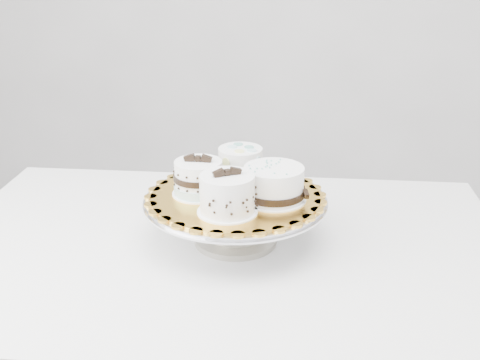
% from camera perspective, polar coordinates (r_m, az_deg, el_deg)
% --- Properties ---
extents(table, '(1.24, 0.89, 0.75)m').
position_cam_1_polar(table, '(1.27, -1.67, -9.37)').
color(table, silver).
rests_on(table, floor).
extents(cake_stand, '(0.37, 0.37, 0.10)m').
position_cam_1_polar(cake_stand, '(1.21, -0.43, -2.99)').
color(cake_stand, gray).
rests_on(cake_stand, table).
extents(cake_board, '(0.42, 0.42, 0.00)m').
position_cam_1_polar(cake_board, '(1.20, -0.43, -1.52)').
color(cake_board, gold).
rests_on(cake_board, cake_stand).
extents(cake_swirl, '(0.14, 0.14, 0.09)m').
position_cam_1_polar(cake_swirl, '(1.11, -1.22, -1.42)').
color(cake_swirl, white).
rests_on(cake_swirl, cake_board).
extents(cake_banded, '(0.11, 0.11, 0.09)m').
position_cam_1_polar(cake_banded, '(1.19, -3.95, 0.09)').
color(cake_banded, white).
rests_on(cake_banded, cake_board).
extents(cake_dots, '(0.11, 0.11, 0.07)m').
position_cam_1_polar(cake_dots, '(1.27, 0.04, 1.59)').
color(cake_dots, white).
rests_on(cake_dots, cake_board).
extents(cake_ribbon, '(0.15, 0.15, 0.07)m').
position_cam_1_polar(cake_ribbon, '(1.17, 3.27, -0.45)').
color(cake_ribbon, white).
rests_on(cake_ribbon, cake_board).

